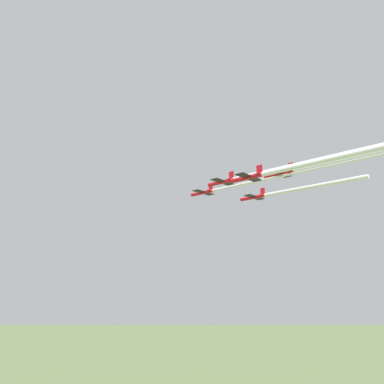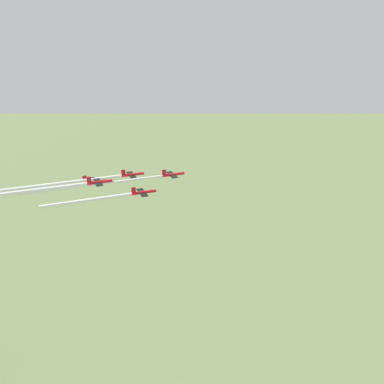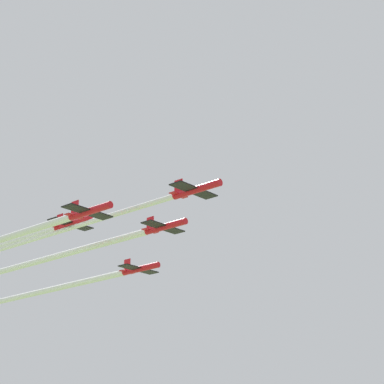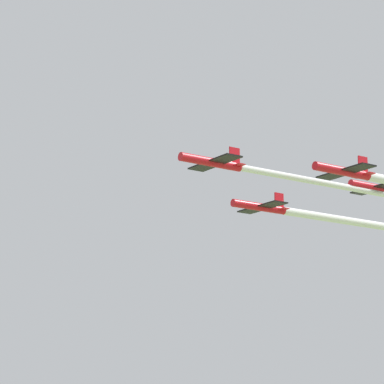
{
  "view_description": "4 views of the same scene",
  "coord_description": "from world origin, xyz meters",
  "px_view_note": "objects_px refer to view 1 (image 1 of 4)",
  "views": [
    {
      "loc": [
        77.84,
        76.47,
        95.28
      ],
      "look_at": [
        -14.07,
        -2.12,
        126.4
      ],
      "focal_mm": 35.0,
      "sensor_mm": 36.0,
      "label": 1
    },
    {
      "loc": [
        -138.09,
        49.5,
        170.36
      ],
      "look_at": [
        -18.13,
        -1.19,
        119.04
      ],
      "focal_mm": 35.0,
      "sensor_mm": 36.0,
      "label": 2
    },
    {
      "loc": [
        -89.17,
        -60.72,
        87.37
      ],
      "look_at": [
        -8.34,
        7.9,
        126.26
      ],
      "focal_mm": 70.0,
      "sensor_mm": 36.0,
      "label": 3
    },
    {
      "loc": [
        71.94,
        -58.64,
        95.81
      ],
      "look_at": [
        -10.15,
        -0.12,
        120.1
      ],
      "focal_mm": 85.0,
      "sensor_mm": 36.0,
      "label": 4
    }
  ],
  "objects_px": {
    "jet_1": "(222,182)",
    "jet_4": "(280,174)",
    "jet_2": "(254,197)",
    "jet_3": "(248,177)",
    "jet_0": "(203,193)"
  },
  "relations": [
    {
      "from": "jet_0",
      "to": "jet_4",
      "type": "relative_size",
      "value": 1.0
    },
    {
      "from": "jet_0",
      "to": "jet_4",
      "type": "height_order",
      "value": "jet_4"
    },
    {
      "from": "jet_2",
      "to": "jet_3",
      "type": "bearing_deg",
      "value": -150.46
    },
    {
      "from": "jet_1",
      "to": "jet_3",
      "type": "relative_size",
      "value": 1.0
    },
    {
      "from": "jet_3",
      "to": "jet_4",
      "type": "height_order",
      "value": "jet_4"
    },
    {
      "from": "jet_2",
      "to": "jet_0",
      "type": "bearing_deg",
      "value": 120.47
    },
    {
      "from": "jet_1",
      "to": "jet_2",
      "type": "relative_size",
      "value": 1.0
    },
    {
      "from": "jet_0",
      "to": "jet_2",
      "type": "bearing_deg",
      "value": -59.53
    },
    {
      "from": "jet_1",
      "to": "jet_3",
      "type": "distance_m",
      "value": 16.21
    },
    {
      "from": "jet_2",
      "to": "jet_3",
      "type": "relative_size",
      "value": 1.0
    },
    {
      "from": "jet_0",
      "to": "jet_4",
      "type": "distance_m",
      "value": 27.4
    },
    {
      "from": "jet_0",
      "to": "jet_2",
      "type": "height_order",
      "value": "jet_0"
    },
    {
      "from": "jet_1",
      "to": "jet_4",
      "type": "distance_m",
      "value": 15.96
    },
    {
      "from": "jet_3",
      "to": "jet_1",
      "type": "bearing_deg",
      "value": 59.53
    },
    {
      "from": "jet_1",
      "to": "jet_2",
      "type": "bearing_deg",
      "value": -0.0
    }
  ]
}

